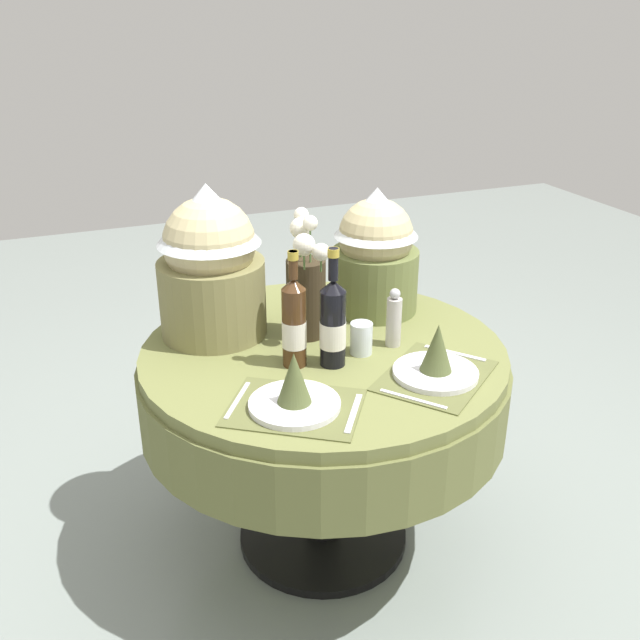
{
  "coord_description": "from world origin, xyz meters",
  "views": [
    {
      "loc": [
        -0.73,
        -1.82,
        1.71
      ],
      "look_at": [
        0.0,
        0.03,
        0.81
      ],
      "focal_mm": 40.38,
      "sensor_mm": 36.0,
      "label": 1
    }
  ],
  "objects": [
    {
      "name": "ground",
      "position": [
        0.0,
        0.0,
        0.0
      ],
      "size": [
        8.0,
        8.0,
        0.0
      ],
      "primitive_type": "plane",
      "color": "gray"
    },
    {
      "name": "dining_table",
      "position": [
        0.0,
        0.0,
        0.58
      ],
      "size": [
        1.13,
        1.13,
        0.73
      ],
      "color": "olive",
      "rests_on": "ground"
    },
    {
      "name": "place_setting_left",
      "position": [
        -0.2,
        -0.3,
        0.78
      ],
      "size": [
        0.43,
        0.41,
        0.16
      ],
      "color": "brown",
      "rests_on": "dining_table"
    },
    {
      "name": "place_setting_right",
      "position": [
        0.22,
        -0.29,
        0.78
      ],
      "size": [
        0.43,
        0.41,
        0.16
      ],
      "color": "brown",
      "rests_on": "dining_table"
    },
    {
      "name": "flower_vase",
      "position": [
        -0.02,
        0.1,
        0.9
      ],
      "size": [
        0.12,
        0.23,
        0.39
      ],
      "color": "#332819",
      "rests_on": "dining_table"
    },
    {
      "name": "wine_bottle_left",
      "position": [
        -0.02,
        -0.11,
        0.86
      ],
      "size": [
        0.08,
        0.08,
        0.35
      ],
      "color": "black",
      "rests_on": "dining_table"
    },
    {
      "name": "wine_bottle_centre",
      "position": [
        -0.12,
        -0.07,
        0.87
      ],
      "size": [
        0.07,
        0.07,
        0.35
      ],
      "color": "#422814",
      "rests_on": "dining_table"
    },
    {
      "name": "tumbler_near_right",
      "position": [
        0.09,
        -0.08,
        0.78
      ],
      "size": [
        0.07,
        0.07,
        0.1
      ],
      "primitive_type": "cylinder",
      "color": "silver",
      "rests_on": "dining_table"
    },
    {
      "name": "pepper_mill",
      "position": [
        0.2,
        -0.06,
        0.82
      ],
      "size": [
        0.05,
        0.05,
        0.19
      ],
      "color": "#B7B2AD",
      "rests_on": "dining_table"
    },
    {
      "name": "gift_tub_back_left",
      "position": [
        -0.28,
        0.23,
        0.98
      ],
      "size": [
        0.33,
        0.33,
        0.48
      ],
      "color": "olive",
      "rests_on": "dining_table"
    },
    {
      "name": "gift_tub_back_right",
      "position": [
        0.27,
        0.21,
        0.95
      ],
      "size": [
        0.29,
        0.29,
        0.42
      ],
      "color": "olive",
      "rests_on": "dining_table"
    }
  ]
}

